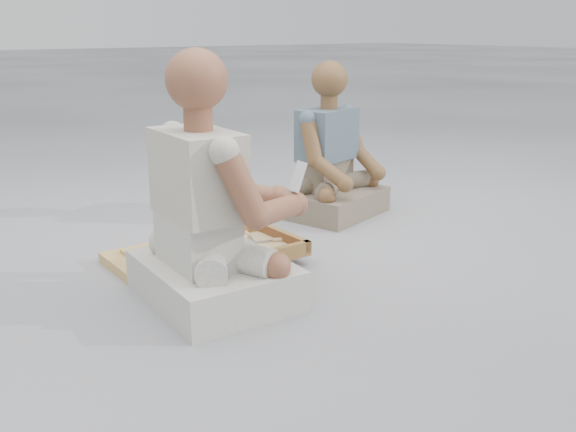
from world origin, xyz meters
TOP-DOWN VIEW (x-y plane):
  - ground at (0.00, 0.00)m, footprint 60.00×60.00m
  - carved_panel at (-0.16, 0.59)m, footprint 0.66×0.44m
  - tool_tray at (-0.01, 0.43)m, footprint 0.50×0.40m
  - chisel_0 at (0.18, 0.42)m, footprint 0.21×0.10m
  - chisel_1 at (0.04, 0.48)m, footprint 0.17×0.17m
  - chisel_2 at (0.05, 0.38)m, footprint 0.11×0.21m
  - chisel_3 at (0.04, 0.54)m, footprint 0.19×0.14m
  - chisel_4 at (0.09, 0.30)m, footprint 0.21×0.10m
  - chisel_5 at (0.12, 0.55)m, footprint 0.08×0.22m
  - chisel_6 at (-0.07, 0.46)m, footprint 0.15×0.18m
  - chisel_7 at (0.04, 0.57)m, footprint 0.14×0.19m
  - wood_chip_0 at (-0.32, 0.59)m, footprint 0.02×0.02m
  - wood_chip_1 at (0.03, 0.81)m, footprint 0.02×0.02m
  - wood_chip_2 at (-0.34, 0.41)m, footprint 0.02×0.02m
  - wood_chip_3 at (0.07, 0.63)m, footprint 0.02×0.02m
  - wood_chip_4 at (-0.09, 0.81)m, footprint 0.02×0.02m
  - wood_chip_5 at (0.30, 0.48)m, footprint 0.02×0.02m
  - wood_chip_6 at (0.15, 0.31)m, footprint 0.02×0.02m
  - wood_chip_7 at (-0.31, 0.82)m, footprint 0.02×0.02m
  - craftsman at (-0.28, 0.17)m, footprint 0.62×0.61m
  - companion at (0.81, 0.80)m, footprint 0.62×0.55m
  - mobile_phone at (0.05, 0.09)m, footprint 0.06×0.05m

SIDE VIEW (x-z plane):
  - ground at x=0.00m, z-range 0.00..0.00m
  - wood_chip_0 at x=-0.32m, z-range 0.00..0.00m
  - wood_chip_1 at x=0.03m, z-range 0.00..0.00m
  - wood_chip_2 at x=-0.34m, z-range 0.00..0.00m
  - wood_chip_3 at x=0.07m, z-range 0.00..0.00m
  - wood_chip_4 at x=-0.09m, z-range 0.00..0.00m
  - wood_chip_5 at x=0.30m, z-range 0.00..0.00m
  - wood_chip_6 at x=0.15m, z-range 0.00..0.00m
  - wood_chip_7 at x=-0.31m, z-range 0.00..0.00m
  - carved_panel at x=-0.16m, z-range 0.00..0.04m
  - tool_tray at x=-0.01m, z-range 0.03..0.10m
  - chisel_7 at x=0.04m, z-range 0.06..0.08m
  - chisel_2 at x=0.05m, z-range 0.06..0.08m
  - chisel_5 at x=0.12m, z-range 0.06..0.08m
  - chisel_0 at x=0.18m, z-range 0.06..0.08m
  - chisel_6 at x=-0.07m, z-range 0.07..0.09m
  - chisel_1 at x=0.04m, z-range 0.07..0.09m
  - chisel_4 at x=0.09m, z-range 0.07..0.09m
  - chisel_3 at x=0.04m, z-range 0.07..0.10m
  - companion at x=0.81m, z-range -0.14..0.68m
  - craftsman at x=-0.28m, z-range -0.15..0.77m
  - mobile_phone at x=0.05m, z-range 0.38..0.50m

